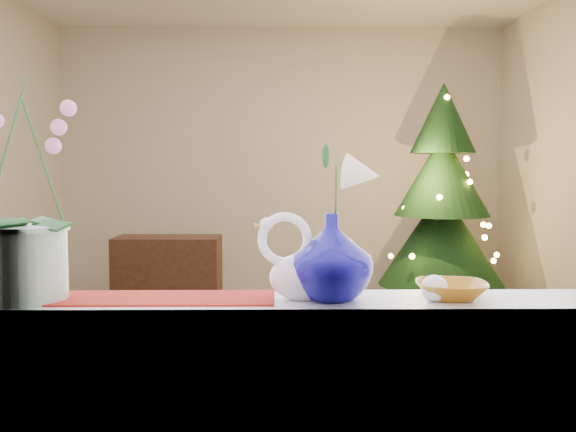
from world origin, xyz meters
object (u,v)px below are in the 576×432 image
side_table (168,275)px  orchid_pot (24,175)px  swan (305,259)px  amber_dish (451,291)px  xmas_tree (442,198)px  blue_vase (331,250)px  paperweight (434,288)px

side_table → orchid_pot: bearing=-84.8°
orchid_pot → swan: (0.76, 0.01, -0.23)m
amber_dish → xmas_tree: (0.97, 3.94, 0.07)m
amber_dish → xmas_tree: size_ratio=0.08×
orchid_pot → side_table: (-0.30, 3.85, -0.92)m
blue_vase → amber_dish: (0.33, 0.00, -0.12)m
amber_dish → side_table: size_ratio=0.18×
paperweight → side_table: (-1.40, 3.87, -0.62)m
orchid_pot → paperweight: 1.15m
blue_vase → orchid_pot: bearing=-179.1°
orchid_pot → paperweight: size_ratio=9.39×
xmas_tree → amber_dish: bearing=-103.8°
xmas_tree → orchid_pot: bearing=-118.3°
orchid_pot → paperweight: (1.11, -0.02, -0.30)m
swan → paperweight: size_ratio=3.66×
swan → amber_dish: swan is taller
orchid_pot → amber_dish: bearing=0.7°
swan → paperweight: bearing=5.1°
side_table → xmas_tree: bearing=3.1°
swan → blue_vase: (0.07, 0.00, 0.02)m
swan → xmas_tree: (1.37, 3.94, -0.02)m
orchid_pot → side_table: orchid_pot is taller
blue_vase → side_table: size_ratio=0.30×
swan → side_table: (-1.05, 3.84, -0.69)m
orchid_pot → amber_dish: (1.16, 0.01, -0.32)m
swan → side_table: bearing=115.8°
amber_dish → side_table: bearing=110.8°
orchid_pot → blue_vase: orchid_pot is taller
swan → xmas_tree: 4.17m
blue_vase → amber_dish: blue_vase is taller
blue_vase → amber_dish: size_ratio=1.63×
swan → paperweight: 0.36m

